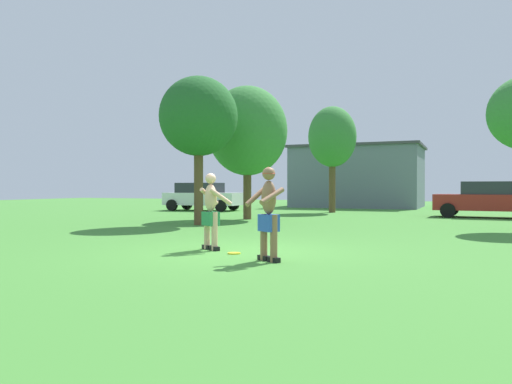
{
  "coord_description": "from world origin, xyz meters",
  "views": [
    {
      "loc": [
        4.31,
        -9.42,
        1.34
      ],
      "look_at": [
        0.16,
        0.42,
        1.23
      ],
      "focal_mm": 35.13,
      "sensor_mm": 36.0,
      "label": 1
    }
  ],
  "objects_px": {
    "player_with_cap": "(268,209)",
    "player_in_green": "(211,210)",
    "frisbee": "(234,253)",
    "car_red_near_post": "(488,199)",
    "tree_left_field": "(199,117)",
    "tree_near_building": "(332,138)",
    "tree_behind_players": "(247,131)",
    "car_white_mid_lot": "(202,196)"
  },
  "relations": [
    {
      "from": "player_with_cap",
      "to": "player_in_green",
      "type": "relative_size",
      "value": 1.05
    },
    {
      "from": "player_with_cap",
      "to": "player_in_green",
      "type": "height_order",
      "value": "player_with_cap"
    },
    {
      "from": "frisbee",
      "to": "car_red_near_post",
      "type": "distance_m",
      "value": 15.92
    },
    {
      "from": "frisbee",
      "to": "tree_left_field",
      "type": "bearing_deg",
      "value": 124.53
    },
    {
      "from": "tree_near_building",
      "to": "player_in_green",
      "type": "bearing_deg",
      "value": -84.74
    },
    {
      "from": "frisbee",
      "to": "tree_near_building",
      "type": "xyz_separation_m",
      "value": [
        -2.24,
        16.82,
        3.94
      ]
    },
    {
      "from": "player_with_cap",
      "to": "tree_behind_players",
      "type": "distance_m",
      "value": 12.15
    },
    {
      "from": "tree_behind_players",
      "to": "frisbee",
      "type": "bearing_deg",
      "value": -67.59
    },
    {
      "from": "player_with_cap",
      "to": "frisbee",
      "type": "relative_size",
      "value": 6.43
    },
    {
      "from": "player_with_cap",
      "to": "car_red_near_post",
      "type": "relative_size",
      "value": 0.39
    },
    {
      "from": "player_in_green",
      "to": "frisbee",
      "type": "xyz_separation_m",
      "value": [
        0.73,
        -0.4,
        -0.84
      ]
    },
    {
      "from": "player_with_cap",
      "to": "car_red_near_post",
      "type": "bearing_deg",
      "value": 75.19
    },
    {
      "from": "car_white_mid_lot",
      "to": "tree_behind_players",
      "type": "bearing_deg",
      "value": -47.78
    },
    {
      "from": "car_white_mid_lot",
      "to": "player_with_cap",
      "type": "bearing_deg",
      "value": -57.6
    },
    {
      "from": "player_in_green",
      "to": "car_red_near_post",
      "type": "xyz_separation_m",
      "value": [
        5.88,
        14.65,
        -0.03
      ]
    },
    {
      "from": "player_with_cap",
      "to": "tree_behind_players",
      "type": "relative_size",
      "value": 0.31
    },
    {
      "from": "player_with_cap",
      "to": "car_white_mid_lot",
      "type": "height_order",
      "value": "player_with_cap"
    },
    {
      "from": "player_in_green",
      "to": "car_red_near_post",
      "type": "bearing_deg",
      "value": 68.11
    },
    {
      "from": "tree_left_field",
      "to": "tree_behind_players",
      "type": "height_order",
      "value": "tree_behind_players"
    },
    {
      "from": "car_red_near_post",
      "to": "tree_near_building",
      "type": "height_order",
      "value": "tree_near_building"
    },
    {
      "from": "car_red_near_post",
      "to": "tree_behind_players",
      "type": "bearing_deg",
      "value": -151.53
    },
    {
      "from": "frisbee",
      "to": "car_red_near_post",
      "type": "bearing_deg",
      "value": 71.09
    },
    {
      "from": "car_red_near_post",
      "to": "tree_behind_players",
      "type": "relative_size",
      "value": 0.79
    },
    {
      "from": "player_in_green",
      "to": "tree_left_field",
      "type": "xyz_separation_m",
      "value": [
        -3.71,
        6.06,
        2.95
      ]
    },
    {
      "from": "player_with_cap",
      "to": "car_red_near_post",
      "type": "height_order",
      "value": "player_with_cap"
    },
    {
      "from": "player_in_green",
      "to": "frisbee",
      "type": "height_order",
      "value": "player_in_green"
    },
    {
      "from": "frisbee",
      "to": "car_white_mid_lot",
      "type": "bearing_deg",
      "value": 120.9
    },
    {
      "from": "car_red_near_post",
      "to": "tree_near_building",
      "type": "bearing_deg",
      "value": 166.51
    },
    {
      "from": "player_with_cap",
      "to": "tree_left_field",
      "type": "height_order",
      "value": "tree_left_field"
    },
    {
      "from": "tree_left_field",
      "to": "player_in_green",
      "type": "bearing_deg",
      "value": -58.51
    },
    {
      "from": "player_in_green",
      "to": "car_white_mid_lot",
      "type": "relative_size",
      "value": 0.37
    },
    {
      "from": "frisbee",
      "to": "tree_left_field",
      "type": "height_order",
      "value": "tree_left_field"
    },
    {
      "from": "player_with_cap",
      "to": "frisbee",
      "type": "height_order",
      "value": "player_with_cap"
    },
    {
      "from": "tree_left_field",
      "to": "tree_near_building",
      "type": "xyz_separation_m",
      "value": [
        2.2,
        10.36,
        0.14
      ]
    },
    {
      "from": "frisbee",
      "to": "tree_behind_players",
      "type": "xyz_separation_m",
      "value": [
        -4.13,
        10.01,
        3.65
      ]
    },
    {
      "from": "car_white_mid_lot",
      "to": "tree_behind_players",
      "type": "height_order",
      "value": "tree_behind_players"
    },
    {
      "from": "car_white_mid_lot",
      "to": "tree_near_building",
      "type": "xyz_separation_m",
      "value": [
        7.36,
        0.77,
        3.12
      ]
    },
    {
      "from": "frisbee",
      "to": "tree_near_building",
      "type": "distance_m",
      "value": 17.42
    },
    {
      "from": "car_white_mid_lot",
      "to": "tree_left_field",
      "type": "distance_m",
      "value": 11.29
    },
    {
      "from": "player_in_green",
      "to": "car_white_mid_lot",
      "type": "xyz_separation_m",
      "value": [
        -8.87,
        15.65,
        -0.03
      ]
    },
    {
      "from": "car_white_mid_lot",
      "to": "tree_left_field",
      "type": "bearing_deg",
      "value": -61.7
    },
    {
      "from": "tree_left_field",
      "to": "tree_behind_players",
      "type": "bearing_deg",
      "value": 84.98
    }
  ]
}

